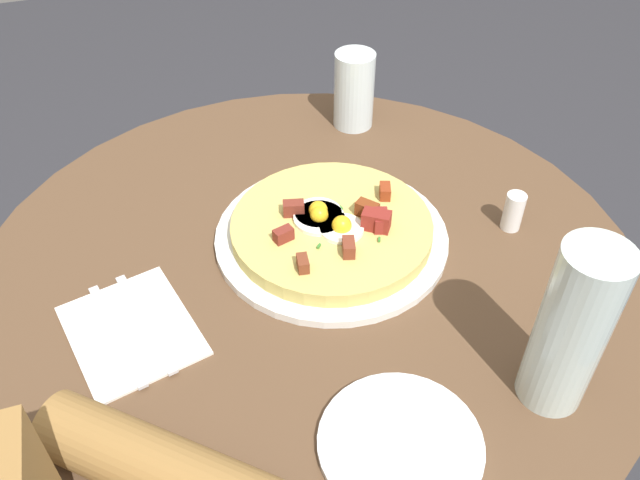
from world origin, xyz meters
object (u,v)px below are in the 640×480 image
object	(u,v)px
bread_plate	(400,444)
knife	(145,322)
breakfast_pizza	(332,227)
fork	(117,334)
water_glass	(354,90)
salt_shaker	(513,212)
water_bottle	(571,329)
pizza_plate	(331,237)
dining_table	(310,342)

from	to	relation	value
bread_plate	knife	distance (m)	0.34
breakfast_pizza	fork	world-z (taller)	breakfast_pizza
water_glass	salt_shaker	size ratio (longest dim) A/B	2.27
knife	water_glass	world-z (taller)	water_glass
water_bottle	water_glass	bearing A→B (deg)	-179.05
water_glass	water_bottle	bearing A→B (deg)	0.95
water_glass	pizza_plate	bearing A→B (deg)	-26.46
pizza_plate	fork	xyz separation A→B (m)	(0.08, -0.30, 0.00)
breakfast_pizza	fork	bearing A→B (deg)	-74.87
breakfast_pizza	water_glass	distance (m)	0.31
bread_plate	water_glass	bearing A→B (deg)	163.72
dining_table	bread_plate	world-z (taller)	bread_plate
dining_table	breakfast_pizza	xyz separation A→B (m)	(-0.03, 0.05, 0.20)
water_bottle	salt_shaker	distance (m)	0.29
breakfast_pizza	water_bottle	world-z (taller)	water_bottle
water_glass	dining_table	bearing A→B (deg)	-30.62
dining_table	fork	distance (m)	0.32
bread_plate	water_bottle	xyz separation A→B (m)	(-0.01, 0.19, 0.10)
fork	salt_shaker	xyz separation A→B (m)	(-0.03, 0.56, 0.02)
bread_plate	fork	xyz separation A→B (m)	(-0.24, -0.27, 0.00)
knife	bread_plate	bearing A→B (deg)	29.06
bread_plate	fork	world-z (taller)	bread_plate
salt_shaker	water_glass	bearing A→B (deg)	-160.62
pizza_plate	fork	bearing A→B (deg)	-74.73
knife	salt_shaker	xyz separation A→B (m)	(-0.02, 0.52, 0.02)
pizza_plate	knife	xyz separation A→B (m)	(0.07, -0.27, 0.00)
dining_table	breakfast_pizza	world-z (taller)	breakfast_pizza
bread_plate	water_glass	xyz separation A→B (m)	(-0.60, 0.18, 0.06)
dining_table	water_glass	distance (m)	0.43
dining_table	salt_shaker	size ratio (longest dim) A/B	15.68
pizza_plate	water_glass	bearing A→B (deg)	153.54
pizza_plate	bread_plate	xyz separation A→B (m)	(0.33, -0.04, -0.00)
pizza_plate	water_glass	size ratio (longest dim) A/B	2.49
pizza_plate	breakfast_pizza	bearing A→B (deg)	31.89
bread_plate	knife	xyz separation A→B (m)	(-0.25, -0.23, 0.00)
breakfast_pizza	water_bottle	distance (m)	0.36
dining_table	knife	distance (m)	0.29
dining_table	pizza_plate	world-z (taller)	pizza_plate
fork	water_bottle	bearing A→B (deg)	49.29
water_bottle	breakfast_pizza	bearing A→B (deg)	-155.21
salt_shaker	pizza_plate	bearing A→B (deg)	-102.52
pizza_plate	bread_plate	size ratio (longest dim) A/B	1.87
knife	water_bottle	xyz separation A→B (m)	(0.24, 0.42, 0.10)
pizza_plate	knife	world-z (taller)	pizza_plate
breakfast_pizza	knife	xyz separation A→B (m)	(0.07, -0.27, -0.02)
water_glass	water_bottle	size ratio (longest dim) A/B	0.61
breakfast_pizza	bread_plate	world-z (taller)	breakfast_pizza
salt_shaker	bread_plate	bearing A→B (deg)	-47.14
breakfast_pizza	bread_plate	bearing A→B (deg)	-6.91
dining_table	breakfast_pizza	distance (m)	0.20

